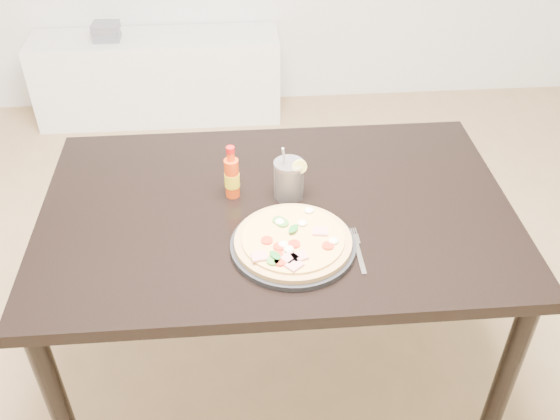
{
  "coord_description": "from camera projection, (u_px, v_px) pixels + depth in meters",
  "views": [
    {
      "loc": [
        -0.36,
        -1.32,
        1.89
      ],
      "look_at": [
        -0.25,
        0.02,
        0.83
      ],
      "focal_mm": 40.0,
      "sensor_mm": 36.0,
      "label": 1
    }
  ],
  "objects": [
    {
      "name": "cd_stack",
      "position": [
        106.0,
        31.0,
        3.43
      ],
      "size": [
        0.14,
        0.12,
        0.09
      ],
      "color": "slate",
      "rests_on": "media_console"
    },
    {
      "name": "hot_sauce_bottle",
      "position": [
        232.0,
        177.0,
        1.86
      ],
      "size": [
        0.05,
        0.05,
        0.17
      ],
      "rotation": [
        0.0,
        0.0,
        0.1
      ],
      "color": "#E23F0D",
      "rests_on": "dining_table"
    },
    {
      "name": "dining_table",
      "position": [
        277.0,
        228.0,
        1.91
      ],
      "size": [
        1.4,
        0.9,
        0.75
      ],
      "color": "black",
      "rests_on": "ground"
    },
    {
      "name": "media_console",
      "position": [
        159.0,
        78.0,
        3.64
      ],
      "size": [
        1.4,
        0.34,
        0.5
      ],
      "primitive_type": "cube",
      "color": "white",
      "rests_on": "ground"
    },
    {
      "name": "pizza",
      "position": [
        293.0,
        241.0,
        1.69
      ],
      "size": [
        0.32,
        0.32,
        0.03
      ],
      "color": "tan",
      "rests_on": "plate"
    },
    {
      "name": "cola_cup",
      "position": [
        289.0,
        180.0,
        1.87
      ],
      "size": [
        0.1,
        0.09,
        0.18
      ],
      "rotation": [
        0.0,
        0.0,
        0.29
      ],
      "color": "black",
      "rests_on": "dining_table"
    },
    {
      "name": "fork",
      "position": [
        357.0,
        249.0,
        1.7
      ],
      "size": [
        0.02,
        0.19,
        0.0
      ],
      "rotation": [
        0.0,
        0.0,
        0.0
      ],
      "color": "silver",
      "rests_on": "dining_table"
    },
    {
      "name": "floor",
      "position": [
        351.0,
        393.0,
        2.22
      ],
      "size": [
        4.5,
        4.5,
        0.0
      ],
      "primitive_type": "plane",
      "color": "#9E7A51",
      "rests_on": "ground"
    },
    {
      "name": "plate",
      "position": [
        293.0,
        245.0,
        1.71
      ],
      "size": [
        0.34,
        0.34,
        0.02
      ],
      "primitive_type": "cylinder",
      "color": "black",
      "rests_on": "dining_table"
    }
  ]
}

